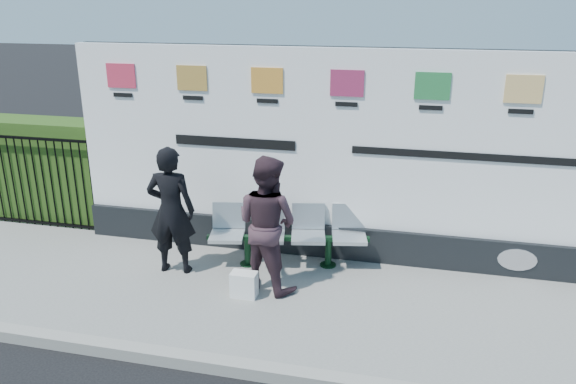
% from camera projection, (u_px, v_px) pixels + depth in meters
% --- Properties ---
extents(pavement, '(14.00, 3.00, 0.12)m').
position_uv_depth(pavement, '(288.00, 300.00, 7.22)').
color(pavement, gray).
rests_on(pavement, ground).
extents(kerb, '(14.00, 0.18, 0.14)m').
position_uv_depth(kerb, '(255.00, 370.00, 5.84)').
color(kerb, gray).
rests_on(kerb, ground).
extents(billboard, '(8.00, 0.30, 3.00)m').
position_uv_depth(billboard, '(345.00, 172.00, 7.91)').
color(billboard, black).
rests_on(billboard, pavement).
extents(hedge, '(2.35, 0.70, 1.70)m').
position_uv_depth(hedge, '(52.00, 169.00, 9.57)').
color(hedge, '#2D4E17').
rests_on(hedge, pavement).
extents(railing, '(2.05, 0.06, 1.54)m').
position_uv_depth(railing, '(36.00, 182.00, 9.19)').
color(railing, black).
rests_on(railing, pavement).
extents(bench, '(2.26, 0.99, 0.47)m').
position_uv_depth(bench, '(288.00, 250.00, 7.96)').
color(bench, '#B3BABD').
rests_on(bench, pavement).
extents(woman_left, '(0.69, 0.49, 1.79)m').
position_uv_depth(woman_left, '(171.00, 211.00, 7.59)').
color(woman_left, black).
rests_on(woman_left, pavement).
extents(woman_right, '(1.06, 0.96, 1.79)m').
position_uv_depth(woman_right, '(267.00, 223.00, 7.16)').
color(woman_right, '#3B262F').
rests_on(woman_right, pavement).
extents(handbag_brown, '(0.29, 0.15, 0.22)m').
position_uv_depth(handbag_brown, '(267.00, 227.00, 7.85)').
color(handbag_brown, black).
rests_on(handbag_brown, bench).
extents(carrier_bag_white, '(0.33, 0.20, 0.33)m').
position_uv_depth(carrier_bag_white, '(244.00, 285.00, 7.14)').
color(carrier_bag_white, white).
rests_on(carrier_bag_white, pavement).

